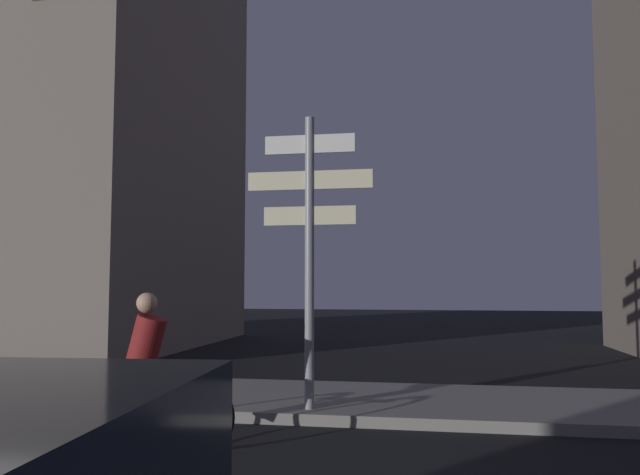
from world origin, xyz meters
TOP-DOWN VIEW (x-y plane):
  - sidewalk_kerb at (0.00, 6.09)m, footprint 40.00×2.60m
  - signpost at (0.27, 5.13)m, footprint 1.63×0.12m
  - cyclist at (-1.12, 3.52)m, footprint 1.82×0.36m

SIDE VIEW (x-z plane):
  - sidewalk_kerb at x=0.00m, z-range 0.00..0.14m
  - cyclist at x=-1.12m, z-range -0.06..1.55m
  - signpost at x=0.27m, z-range 0.50..4.22m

